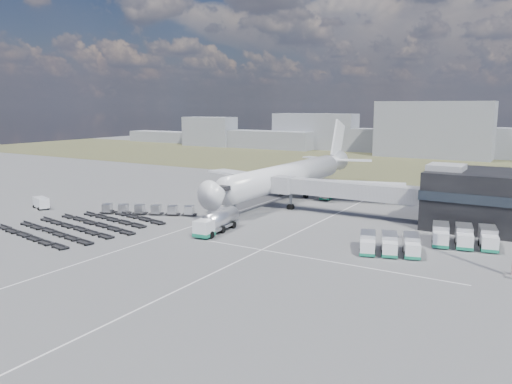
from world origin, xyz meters
The scene contains 14 objects.
ground centered at (0.00, 0.00, 0.00)m, with size 420.00×420.00×0.00m, color #565659.
grass_strip centered at (0.00, 110.00, 0.01)m, with size 420.00×90.00×0.01m, color #4A492C.
lane_markings centered at (9.77, 3.00, 0.01)m, with size 47.12×110.00×0.01m.
jet_bridge centered at (15.90, 20.42, 5.05)m, with size 30.30×3.80×7.05m.
airliner centered at (0.00, 32.38, 5.29)m, with size 51.59×64.53×17.62m.
skyline centered at (-7.73, 149.19, 7.07)m, with size 320.16×26.52×22.96m.
fuel_tanker centered at (4.16, -2.78, 1.79)m, with size 3.81×11.30×3.58m.
pushback_tug centered at (-2.37, 8.00, 0.80)m, with size 3.64×2.05×1.60m, color silver.
utility_van centered at (-38.46, -5.79, 1.19)m, with size 4.49×2.03×2.38m, color silver.
catering_truck centered at (8.00, 35.34, 1.30)m, with size 3.10×5.81×2.53m.
service_trucks_near centered at (32.72, 0.16, 1.38)m, with size 9.85×8.54×2.53m.
service_trucks_far centered at (41.37, 9.82, 1.51)m, with size 10.31×8.58×2.77m.
uld_row centered at (-15.40, 1.34, 1.05)m, with size 18.38×9.36×1.76m.
baggage_dollies centered at (-18.16, -12.26, 0.34)m, with size 24.45×24.23×0.68m.
Camera 1 is at (52.24, -69.67, 21.13)m, focal length 35.00 mm.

